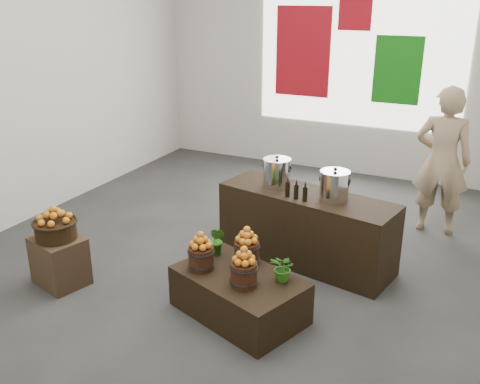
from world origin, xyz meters
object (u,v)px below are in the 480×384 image
at_px(crate, 60,261).
at_px(counter, 306,228).
at_px(shopper, 442,161).
at_px(display_table, 239,295).
at_px(stock_pot_center, 334,187).
at_px(wicker_basket, 56,230).
at_px(stock_pot_left, 277,174).

bearing_deg(crate, counter, 36.78).
bearing_deg(shopper, crate, 39.54).
height_order(crate, display_table, crate).
xyz_separation_m(stock_pot_center, shopper, (0.88, 1.52, -0.03)).
relative_size(wicker_basket, stock_pot_center, 1.35).
bearing_deg(display_table, wicker_basket, -151.60).
bearing_deg(stock_pot_left, counter, -11.16).
bearing_deg(display_table, stock_pot_left, 117.92).
height_order(stock_pot_center, shopper, shopper).
bearing_deg(stock_pot_center, display_table, -112.35).
xyz_separation_m(crate, stock_pot_left, (1.69, 1.63, 0.69)).
xyz_separation_m(crate, wicker_basket, (0.00, 0.00, 0.34)).
bearing_deg(shopper, display_table, 60.01).
xyz_separation_m(display_table, counter, (0.19, 1.26, 0.19)).
bearing_deg(stock_pot_center, wicker_basket, -147.88).
bearing_deg(crate, shopper, 42.84).
bearing_deg(stock_pot_center, stock_pot_left, 168.84).
bearing_deg(counter, display_table, -87.57).
bearing_deg(display_table, stock_pot_center, 87.37).
bearing_deg(stock_pot_left, shopper, 41.57).
relative_size(display_table, counter, 0.61).
xyz_separation_m(display_table, stock_pot_center, (0.50, 1.20, 0.74)).
bearing_deg(counter, crate, -132.06).
xyz_separation_m(stock_pot_left, stock_pot_center, (0.69, -0.14, 0.00)).
xyz_separation_m(crate, stock_pot_center, (2.37, 1.49, 0.69)).
distance_m(wicker_basket, stock_pot_left, 2.37).
relative_size(display_table, shopper, 0.65).
bearing_deg(wicker_basket, shopper, 42.84).
height_order(display_table, stock_pot_left, stock_pot_left).
bearing_deg(wicker_basket, crate, 0.00).
xyz_separation_m(wicker_basket, stock_pot_center, (2.37, 1.49, 0.35)).
bearing_deg(shopper, stock_pot_left, 38.28).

